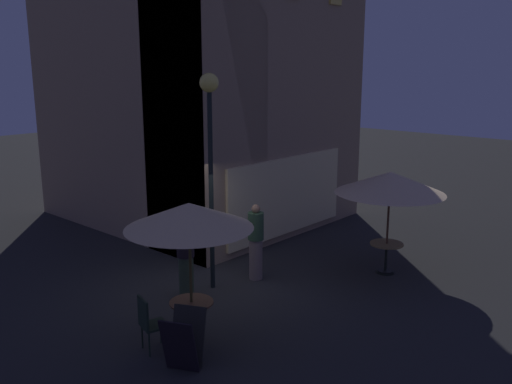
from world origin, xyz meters
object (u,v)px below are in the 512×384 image
at_px(street_lamp_near_corner, 210,130).
at_px(patio_umbrella_0, 189,216).
at_px(cafe_chair_0, 149,320).
at_px(patron_standing_1, 186,258).
at_px(cafe_table_1, 386,251).
at_px(menu_sandwich_board, 184,341).
at_px(patio_umbrella_1, 390,183).
at_px(patron_standing_0, 256,242).
at_px(cafe_table_0, 192,311).

relative_size(street_lamp_near_corner, patio_umbrella_0, 1.84).
height_order(cafe_chair_0, patron_standing_1, patron_standing_1).
bearing_deg(patron_standing_1, cafe_table_1, 83.96).
height_order(menu_sandwich_board, patio_umbrella_1, patio_umbrella_1).
distance_m(street_lamp_near_corner, menu_sandwich_board, 4.41).
bearing_deg(patron_standing_0, cafe_chair_0, 156.23).
relative_size(street_lamp_near_corner, cafe_chair_0, 4.71).
height_order(cafe_table_0, patron_standing_0, patron_standing_0).
height_order(street_lamp_near_corner, menu_sandwich_board, street_lamp_near_corner).
bearing_deg(cafe_table_0, cafe_table_1, -10.52).
bearing_deg(cafe_table_1, menu_sandwich_board, 176.81).
xyz_separation_m(patio_umbrella_1, cafe_chair_0, (-5.87, 1.17, -1.57)).
height_order(patio_umbrella_0, patron_standing_0, patio_umbrella_0).
xyz_separation_m(cafe_table_1, patio_umbrella_1, (0.00, 0.00, 1.60)).
relative_size(cafe_table_0, cafe_chair_0, 0.79).
xyz_separation_m(patio_umbrella_0, patron_standing_0, (2.85, 1.05, -1.38)).
height_order(patio_umbrella_0, patron_standing_1, patio_umbrella_0).
bearing_deg(patio_umbrella_1, patron_standing_0, 138.52).
xyz_separation_m(menu_sandwich_board, cafe_table_0, (0.72, 0.62, 0.05)).
height_order(menu_sandwich_board, cafe_chair_0, cafe_chair_0).
height_order(cafe_table_0, cafe_table_1, cafe_table_1).
bearing_deg(patron_standing_0, menu_sandwich_board, 168.37).
bearing_deg(patio_umbrella_1, patio_umbrella_0, 169.48).
height_order(cafe_table_1, patron_standing_1, patron_standing_1).
xyz_separation_m(cafe_table_0, patio_umbrella_0, (0.00, 0.00, 1.71)).
bearing_deg(cafe_chair_0, street_lamp_near_corner, 41.08).
relative_size(cafe_table_0, patron_standing_1, 0.46).
xyz_separation_m(menu_sandwich_board, patio_umbrella_0, (0.72, 0.62, 1.76)).
bearing_deg(street_lamp_near_corner, patron_standing_0, -19.93).
relative_size(patron_standing_0, patron_standing_1, 1.03).
bearing_deg(patron_standing_1, menu_sandwich_board, -16.46).
xyz_separation_m(patio_umbrella_0, patio_umbrella_1, (5.12, -0.95, -0.11)).
height_order(street_lamp_near_corner, patron_standing_1, street_lamp_near_corner).
bearing_deg(menu_sandwich_board, cafe_table_0, 14.56).
height_order(cafe_table_1, cafe_chair_0, cafe_chair_0).
xyz_separation_m(patron_standing_0, patron_standing_1, (-1.69, 0.42, -0.03)).
height_order(street_lamp_near_corner, patio_umbrella_0, street_lamp_near_corner).
xyz_separation_m(patio_umbrella_1, patron_standing_0, (-2.27, 2.00, -1.27)).
bearing_deg(cafe_table_1, patron_standing_1, 148.49).
relative_size(cafe_table_0, patio_umbrella_1, 0.31).
relative_size(patio_umbrella_1, patron_standing_0, 1.43).
height_order(street_lamp_near_corner, cafe_table_0, street_lamp_near_corner).
height_order(patio_umbrella_1, patron_standing_0, patio_umbrella_1).
distance_m(patio_umbrella_1, cafe_chair_0, 6.19).
xyz_separation_m(cafe_chair_0, patron_standing_0, (3.60, 0.83, 0.30)).
distance_m(street_lamp_near_corner, patron_standing_0, 2.76).
xyz_separation_m(patio_umbrella_1, patron_standing_1, (-3.96, 2.43, -1.30)).
distance_m(cafe_table_1, patio_umbrella_0, 5.48).
bearing_deg(street_lamp_near_corner, cafe_chair_0, -155.40).
relative_size(cafe_table_0, patron_standing_0, 0.44).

